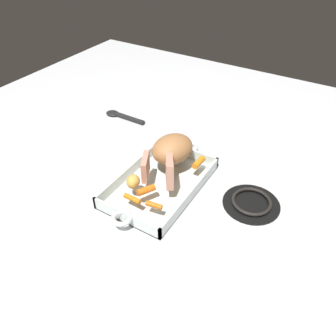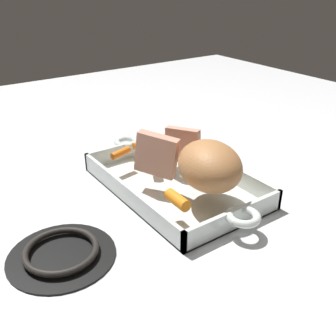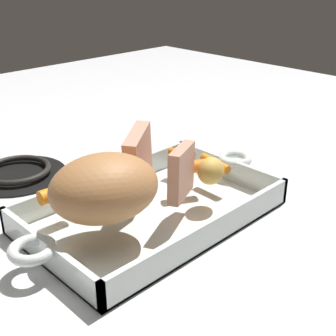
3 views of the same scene
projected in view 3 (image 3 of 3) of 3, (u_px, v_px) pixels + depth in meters
ground_plane at (153, 217)px, 0.70m from camera, size 2.14×2.14×0.00m
roasting_dish at (152, 210)px, 0.70m from camera, size 0.46×0.23×0.04m
pork_roast at (104, 188)px, 0.60m from camera, size 0.17×0.15×0.09m
roast_slice_outer at (181, 172)px, 0.66m from camera, size 0.08×0.05×0.08m
roast_slice_thick at (138, 157)px, 0.70m from camera, size 0.09×0.07×0.09m
baby_carrot_center_left at (182, 154)px, 0.80m from camera, size 0.02×0.05×0.02m
baby_carrot_long at (189, 168)px, 0.74m from camera, size 0.06×0.04×0.02m
baby_carrot_northwest at (215, 164)px, 0.76m from camera, size 0.02×0.06×0.02m
baby_carrot_northeast at (57, 193)px, 0.66m from camera, size 0.06×0.02×0.02m
potato_whole at (211, 171)px, 0.70m from camera, size 0.05×0.05×0.04m
stove_burner_rear at (18, 172)px, 0.83m from camera, size 0.17×0.17×0.02m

